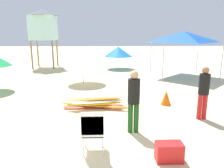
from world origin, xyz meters
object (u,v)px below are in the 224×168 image
object	(u,v)px
beach_umbrella_left	(82,55)
cooler_box	(169,152)
lifeguard_near_center	(204,90)
popup_canopy	(184,37)
surfboard_pile	(95,104)
beach_umbrella_mid	(118,52)
traffic_cone_near	(166,98)
lifeguard_near_left	(134,98)
stacked_plastic_chairs	(93,128)
lifeguard_tower	(43,25)

from	to	relation	value
beach_umbrella_left	cooler_box	bearing A→B (deg)	-71.48
lifeguard_near_center	popup_canopy	world-z (taller)	popup_canopy
surfboard_pile	cooler_box	world-z (taller)	cooler_box
surfboard_pile	cooler_box	distance (m)	3.75
beach_umbrella_mid	cooler_box	xyz separation A→B (m)	(0.33, -12.21, -1.08)
traffic_cone_near	beach_umbrella_left	bearing A→B (deg)	132.68
lifeguard_near_left	cooler_box	xyz separation A→B (m)	(0.58, -1.41, -0.78)
beach_umbrella_left	traffic_cone_near	world-z (taller)	beach_umbrella_left
popup_canopy	traffic_cone_near	xyz separation A→B (m)	(-2.43, -5.39, -2.13)
surfboard_pile	lifeguard_near_left	size ratio (longest dim) A/B	1.45
lifeguard_near_center	popup_canopy	size ratio (longest dim) A/B	0.51
surfboard_pile	popup_canopy	size ratio (longest dim) A/B	0.77
popup_canopy	beach_umbrella_mid	xyz separation A→B (m)	(-3.71, 3.13, -1.12)
lifeguard_near_center	beach_umbrella_mid	xyz separation A→B (m)	(-2.01, 9.94, 0.33)
beach_umbrella_mid	cooler_box	world-z (taller)	beach_umbrella_mid
stacked_plastic_chairs	lifeguard_near_left	world-z (taller)	lifeguard_near_left
cooler_box	beach_umbrella_mid	bearing A→B (deg)	91.53
stacked_plastic_chairs	lifeguard_near_center	xyz separation A→B (m)	(3.29, 1.92, 0.35)
lifeguard_tower	beach_umbrella_mid	size ratio (longest dim) A/B	2.11
beach_umbrella_left	beach_umbrella_mid	world-z (taller)	beach_umbrella_left
lifeguard_near_left	popup_canopy	distance (m)	8.75
popup_canopy	traffic_cone_near	world-z (taller)	popup_canopy
lifeguard_near_left	lifeguard_tower	distance (m)	13.22
cooler_box	lifeguard_near_left	bearing A→B (deg)	112.43
popup_canopy	lifeguard_tower	bearing A→B (deg)	155.88
cooler_box	popup_canopy	bearing A→B (deg)	69.56
lifeguard_near_center	beach_umbrella_left	bearing A→B (deg)	128.97
lifeguard_near_left	beach_umbrella_left	xyz separation A→B (m)	(-1.91, 6.02, 0.55)
lifeguard_near_center	traffic_cone_near	size ratio (longest dim) A/B	3.02
lifeguard_near_left	traffic_cone_near	bearing A→B (deg)	56.19
surfboard_pile	lifeguard_near_center	bearing A→B (deg)	-17.67
popup_canopy	cooler_box	bearing A→B (deg)	-110.44
lifeguard_tower	beach_umbrella_mid	bearing A→B (deg)	-10.62
surfboard_pile	lifeguard_tower	world-z (taller)	lifeguard_tower
lifeguard_near_left	lifeguard_tower	size ratio (longest dim) A/B	0.39
lifeguard_near_center	beach_umbrella_mid	distance (m)	10.14
lifeguard_tower	beach_umbrella_mid	distance (m)	6.05
lifeguard_near_center	beach_umbrella_left	size ratio (longest dim) A/B	0.85
cooler_box	lifeguard_tower	bearing A→B (deg)	114.21
lifeguard_near_center	lifeguard_tower	xyz separation A→B (m)	(-7.65, 11.00, 2.27)
surfboard_pile	beach_umbrella_mid	bearing A→B (deg)	81.26
stacked_plastic_chairs	lifeguard_near_center	bearing A→B (deg)	30.19
popup_canopy	beach_umbrella_left	bearing A→B (deg)	-164.22
stacked_plastic_chairs	beach_umbrella_left	xyz separation A→B (m)	(-0.87, 7.07, 0.92)
beach_umbrella_mid	traffic_cone_near	xyz separation A→B (m)	(1.28, -8.51, -1.01)
stacked_plastic_chairs	cooler_box	size ratio (longest dim) A/B	1.82
beach_umbrella_left	traffic_cone_near	bearing A→B (deg)	-47.32
stacked_plastic_chairs	beach_umbrella_mid	xyz separation A→B (m)	(1.28, 11.85, 0.68)
stacked_plastic_chairs	lifeguard_tower	distance (m)	13.87
lifeguard_tower	beach_umbrella_left	size ratio (longest dim) A/B	2.22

